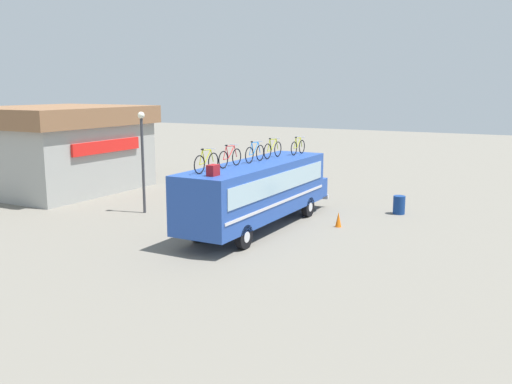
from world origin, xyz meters
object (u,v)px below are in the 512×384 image
Objects in this scene: rooftop_bicycle_4 at (273,149)px; traffic_cone at (338,220)px; rooftop_bicycle_3 at (255,153)px; trash_bin at (399,205)px; street_lamp at (142,151)px; rooftop_bicycle_1 at (206,162)px; luggage_bag_1 at (213,170)px; rooftop_bicycle_2 at (230,157)px; rooftop_bicycle_5 at (298,147)px; bus at (258,190)px.

rooftop_bicycle_4 reaches higher than traffic_cone.
trash_bin is (5.86, -5.08, -2.94)m from rooftop_bicycle_3.
traffic_cone is at bearing -60.63° from rooftop_bicycle_3.
traffic_cone is at bearing -78.85° from street_lamp.
rooftop_bicycle_3 is (3.60, -0.19, -0.00)m from rooftop_bicycle_1.
luggage_bag_1 is 5.97m from rooftop_bicycle_4.
rooftop_bicycle_2 is 1.11× the size of rooftop_bicycle_5.
luggage_bag_1 is 7.30m from traffic_cone.
traffic_cone is (0.13, -3.31, -3.06)m from rooftop_bicycle_4.
rooftop_bicycle_1 is 5.35m from rooftop_bicycle_4.
trash_bin is (2.26, -4.60, -2.91)m from rooftop_bicycle_5.
street_lamp is (-1.91, 9.71, 2.83)m from traffic_cone.
street_lamp reaches higher than luggage_bag_1.
trash_bin is at bearing -29.16° from rooftop_bicycle_1.
rooftop_bicycle_3 is (4.21, 0.50, 0.19)m from luggage_bag_1.
street_lamp is (-5.90, 11.46, 2.71)m from trash_bin.
rooftop_bicycle_2 is (2.36, 0.67, 0.19)m from luggage_bag_1.
rooftop_bicycle_1 reaches higher than rooftop_bicycle_4.
rooftop_bicycle_5 is at bearing 0.14° from luggage_bag_1.
traffic_cone is at bearing -32.77° from rooftop_bicycle_1.
street_lamp is (-0.04, 6.38, -0.23)m from rooftop_bicycle_3.
rooftop_bicycle_2 reaches higher than bus.
rooftop_bicycle_3 reaches higher than bus.
trash_bin is (4.12, -5.07, -2.94)m from rooftop_bicycle_4.
rooftop_bicycle_5 is (7.20, -0.68, -0.02)m from rooftop_bicycle_1.
rooftop_bicycle_4 reaches higher than bus.
rooftop_bicycle_1 is at bearing 48.98° from luggage_bag_1.
bus is 6.34× the size of rooftop_bicycle_1.
rooftop_bicycle_1 is 0.95× the size of rooftop_bicycle_2.
luggage_bag_1 is 0.52× the size of trash_bin.
bus is 2.41m from rooftop_bicycle_4.
rooftop_bicycle_5 is 4.51m from traffic_cone.
street_lamp is at bearing 90.10° from bus.
rooftop_bicycle_4 is (5.34, -0.21, 0.00)m from rooftop_bicycle_1.
rooftop_bicycle_5 reaches higher than trash_bin.
rooftop_bicycle_3 is at bearing -89.66° from street_lamp.
rooftop_bicycle_4 is at bearing -0.60° from rooftop_bicycle_3.
rooftop_bicycle_4 is 0.36× the size of street_lamp.
rooftop_bicycle_5 is at bearing -62.05° from street_lamp.
rooftop_bicycle_3 reaches higher than rooftop_bicycle_2.
rooftop_bicycle_1 reaches higher than rooftop_bicycle_3.
rooftop_bicycle_4 is (5.95, 0.48, 0.19)m from luggage_bag_1.
luggage_bag_1 is at bearing -175.73° from bus.
traffic_cone is (3.72, -3.50, -3.06)m from rooftop_bicycle_2.
bus is 7.77m from trash_bin.
rooftop_bicycle_4 is 7.16m from trash_bin.
street_lamp reaches higher than rooftop_bicycle_3.
rooftop_bicycle_3 is 8.29m from trash_bin.
trash_bin is 4.36m from traffic_cone.
rooftop_bicycle_1 is at bearing 150.84° from trash_bin.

